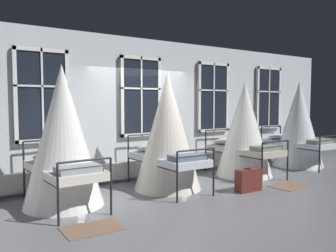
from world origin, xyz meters
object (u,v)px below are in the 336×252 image
Objects in this scene: cot_second at (63,137)px; cot_third at (168,132)px; cot_fifth at (298,125)px; cot_fourth at (244,130)px; suitcase_dark at (248,180)px.

cot_second is 2.11m from cot_third.
cot_second is 1.01× the size of cot_third.
cot_second is 1.03× the size of cot_fifth.
cot_fifth is at bearing -87.39° from cot_fourth.
suitcase_dark is at bearing -130.99° from cot_third.
cot_third is 4.42m from cot_fifth.
suitcase_dark is (-1.05, -1.12, -0.86)m from cot_fourth.
cot_third is 1.06× the size of cot_fourth.
cot_fourth is (2.24, 0.04, -0.07)m from cot_third.
cot_third is 1.02× the size of cot_fifth.
cot_fourth is 0.96× the size of cot_fifth.
cot_fifth is 4.09× the size of suitcase_dark.
cot_fourth is 2.17m from cot_fifth.
cot_fourth is 3.94× the size of suitcase_dark.
cot_fourth is at bearing -87.68° from cot_third.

